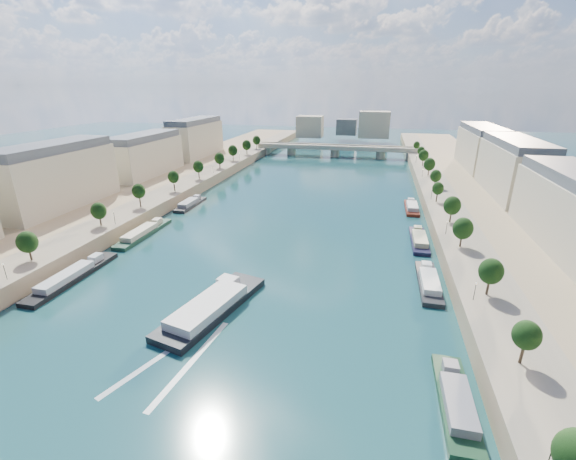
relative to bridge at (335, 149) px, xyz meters
The scene contains 17 objects.
ground 144.89m from the bridge, 90.00° to the right, with size 700.00×700.00×0.00m, color #0B2D31.
quay_left 161.73m from the bridge, 116.44° to the right, with size 44.00×520.00×5.00m, color #9E8460.
quay_right 161.73m from the bridge, 63.56° to the right, with size 44.00×520.00×5.00m, color #9E8460.
pave_left 155.61m from the bridge, 111.49° to the right, with size 14.00×520.00×0.10m, color gray.
pave_right 155.61m from the bridge, 68.51° to the right, with size 14.00×520.00×0.10m, color gray.
trees_left 153.12m from the bridge, 111.06° to the right, with size 4.80×268.80×8.26m.
trees_right 145.69m from the bridge, 67.80° to the right, with size 4.80×268.80×8.26m.
lamps_left 163.48m from the bridge, 108.73° to the right, with size 0.36×200.36×4.28m.
lamps_right 149.35m from the bridge, 69.42° to the right, with size 0.36×200.36×4.28m.
buildings_left 158.08m from the bridge, 122.62° to the right, with size 16.00×226.00×23.20m.
buildings_right 158.08m from the bridge, 57.38° to the right, with size 16.00×226.00×23.20m.
skyline 75.40m from the bridge, 87.55° to the left, with size 79.00×42.00×22.00m.
bridge is the anchor object (origin of this frame).
tour_barge 209.25m from the bridge, 90.95° to the right, with size 16.12×32.68×4.27m.
wake 225.78m from the bridge, 90.88° to the right, with size 13.62×25.97×0.04m.
moored_barges_left 207.72m from the bridge, 102.66° to the right, with size 5.00×155.59×3.60m.
moored_barges_right 194.36m from the bridge, 76.46° to the right, with size 5.00×155.91×3.60m.
Camera 1 is at (30.28, -33.46, 47.97)m, focal length 24.00 mm.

